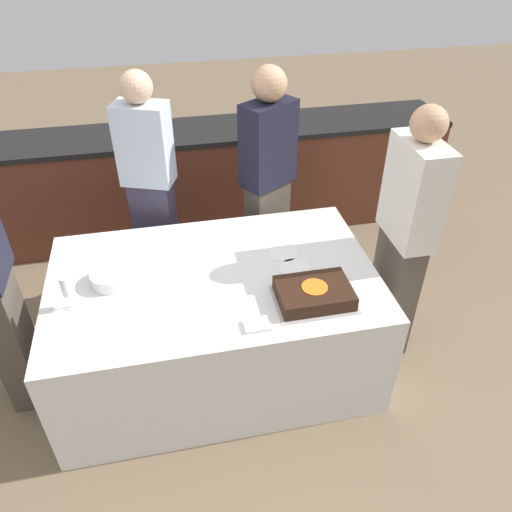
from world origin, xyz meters
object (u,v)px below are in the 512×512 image
wine_glass (66,287)px  person_seated_right (405,236)px  person_standing_back (151,191)px  person_cutting_cake (268,180)px  plate_stack (111,277)px  cake (314,293)px

wine_glass → person_seated_right: person_seated_right is taller
person_seated_right → wine_glass: bearing=-86.6°
wine_glass → person_standing_back: 1.02m
person_standing_back → wine_glass: bearing=83.9°
person_cutting_cake → person_seated_right: size_ratio=1.01×
person_standing_back → plate_stack: bearing=91.7°
cake → wine_glass: size_ratio=2.14×
cake → person_cutting_cake: (-0.00, 1.11, 0.09)m
plate_stack → person_standing_back: (0.25, 0.74, 0.10)m
plate_stack → person_cutting_cake: size_ratio=0.14×
cake → person_cutting_cake: bearing=90.0°
person_cutting_cake → person_seated_right: (0.65, -0.80, -0.03)m
person_seated_right → person_standing_back: (-1.44, 0.80, 0.03)m
wine_glass → person_seated_right: bearing=3.4°
wine_glass → person_cutting_cake: bearing=36.0°
person_cutting_cake → wine_glass: bearing=4.2°
wine_glass → person_standing_back: bearing=63.3°
person_seated_right → cake: bearing=-64.4°
person_seated_right → person_standing_back: person_standing_back is taller
plate_stack → person_cutting_cake: person_cutting_cake is taller
wine_glass → person_standing_back: person_standing_back is taller
wine_glass → person_cutting_cake: size_ratio=0.12×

